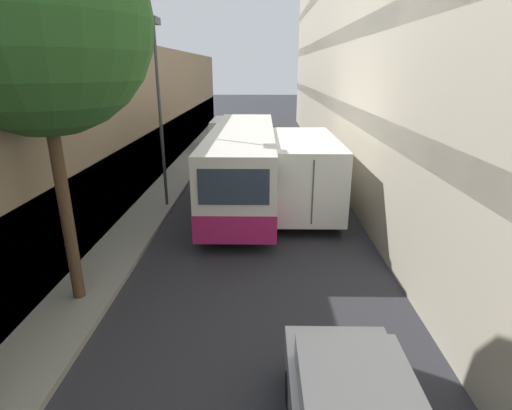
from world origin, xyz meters
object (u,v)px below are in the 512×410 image
bus (243,164)px  box_truck (301,167)px  panel_van (226,132)px  street_lamp (158,81)px  street_tree_left (34,20)px

bus → box_truck: 2.46m
panel_van → bus: bearing=-81.7°
panel_van → street_lamp: 13.52m
bus → box_truck: bearing=-7.3°
bus → street_tree_left: size_ratio=1.29×
box_truck → street_lamp: bearing=-173.3°
box_truck → panel_van: 12.95m
bus → street_tree_left: (-3.66, -7.95, 4.71)m
bus → box_truck: size_ratio=1.34×
bus → street_tree_left: 9.94m
box_truck → street_tree_left: street_tree_left is taller
bus → panel_van: (-1.74, 11.93, -0.49)m
bus → street_tree_left: street_tree_left is taller
panel_van → street_tree_left: street_tree_left is taller
street_tree_left → street_lamp: bearing=85.4°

